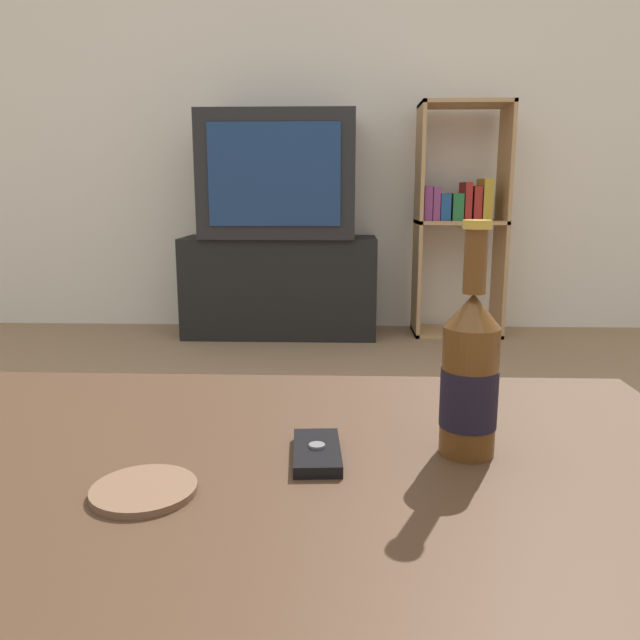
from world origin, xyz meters
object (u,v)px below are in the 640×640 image
(tv_stand, at_px, (280,286))
(bookshelf, at_px, (459,216))
(television, at_px, (279,176))
(cell_phone, at_px, (317,452))
(beer_bottle, at_px, (470,375))

(tv_stand, relative_size, bookshelf, 0.84)
(tv_stand, relative_size, television, 1.29)
(tv_stand, distance_m, cell_phone, 2.78)
(tv_stand, xyz_separation_m, bookshelf, (0.99, 0.06, 0.39))
(tv_stand, relative_size, beer_bottle, 3.82)
(tv_stand, height_order, television, television)
(bookshelf, height_order, cell_phone, bookshelf)
(bookshelf, bearing_deg, beer_bottle, -99.88)
(television, distance_m, beer_bottle, 2.79)
(television, height_order, cell_phone, television)
(beer_bottle, relative_size, cell_phone, 2.34)
(television, xyz_separation_m, bookshelf, (0.99, 0.06, -0.21))
(tv_stand, bearing_deg, beer_bottle, -79.63)
(television, bearing_deg, bookshelf, 3.51)
(tv_stand, bearing_deg, television, -90.00)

